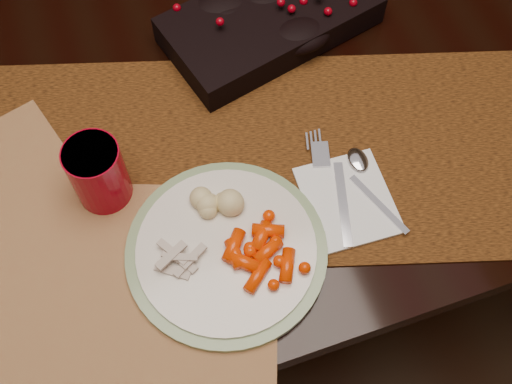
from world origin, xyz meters
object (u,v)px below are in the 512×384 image
object	(u,v)px
centerpiece	(270,16)
napkin	(348,200)
red_cup	(98,173)
mashed_potatoes	(215,199)
placemat_main	(104,296)
dining_table	(204,182)
baby_carrots	(265,249)
dinner_plate	(226,250)
turkey_shreds	(182,259)

from	to	relation	value
centerpiece	napkin	world-z (taller)	centerpiece
napkin	red_cup	xyz separation A→B (m)	(-0.34, 0.13, 0.05)
centerpiece	mashed_potatoes	distance (m)	0.35
placemat_main	red_cup	size ratio (longest dim) A/B	4.35
dining_table	baby_carrots	size ratio (longest dim) A/B	18.15
dining_table	placemat_main	world-z (taller)	placemat_main
dining_table	napkin	world-z (taller)	napkin
baby_carrots	red_cup	size ratio (longest dim) A/B	0.90
baby_carrots	dinner_plate	bearing A→B (deg)	155.67
dinner_plate	red_cup	xyz separation A→B (m)	(-0.14, 0.15, 0.05)
turkey_shreds	napkin	size ratio (longest dim) A/B	0.50
turkey_shreds	red_cup	bearing A→B (deg)	116.93
dining_table	napkin	size ratio (longest dim) A/B	12.28
mashed_potatoes	dinner_plate	bearing A→B (deg)	-95.51
dining_table	napkin	distance (m)	0.52
dinner_plate	red_cup	bearing A→B (deg)	132.56
centerpiece	placemat_main	distance (m)	0.53
dinner_plate	turkey_shreds	distance (m)	0.07
baby_carrots	mashed_potatoes	size ratio (longest dim) A/B	1.41
dining_table	centerpiece	xyz separation A→B (m)	(0.16, 0.04, 0.41)
centerpiece	dining_table	bearing A→B (deg)	-165.95
mashed_potatoes	centerpiece	bearing A→B (deg)	57.55
centerpiece	turkey_shreds	distance (m)	0.45
centerpiece	dinner_plate	xyz separation A→B (m)	(-0.20, -0.37, -0.03)
baby_carrots	turkey_shreds	bearing A→B (deg)	168.13
centerpiece	napkin	xyz separation A→B (m)	(-0.00, -0.35, -0.03)
centerpiece	baby_carrots	xyz separation A→B (m)	(-0.15, -0.39, -0.01)
mashed_potatoes	turkey_shreds	world-z (taller)	mashed_potatoes
placemat_main	baby_carrots	world-z (taller)	baby_carrots
centerpiece	napkin	distance (m)	0.35
placemat_main	mashed_potatoes	world-z (taller)	mashed_potatoes
baby_carrots	napkin	world-z (taller)	baby_carrots
placemat_main	baby_carrots	distance (m)	0.23
baby_carrots	red_cup	distance (m)	0.26
turkey_shreds	red_cup	world-z (taller)	red_cup
mashed_potatoes	red_cup	xyz separation A→B (m)	(-0.15, 0.08, 0.02)
dining_table	turkey_shreds	distance (m)	0.53
placemat_main	turkey_shreds	world-z (taller)	turkey_shreds
dinner_plate	red_cup	size ratio (longest dim) A/B	2.60
mashed_potatoes	placemat_main	bearing A→B (deg)	-157.72
red_cup	baby_carrots	bearing A→B (deg)	-42.71
dinner_plate	baby_carrots	xyz separation A→B (m)	(0.05, -0.02, 0.02)
dining_table	red_cup	size ratio (longest dim) A/B	16.33
napkin	dining_table	bearing A→B (deg)	119.63
turkey_shreds	napkin	distance (m)	0.26
centerpiece	baby_carrots	size ratio (longest dim) A/B	3.55
mashed_potatoes	red_cup	distance (m)	0.17
red_cup	dining_table	bearing A→B (deg)	44.83
napkin	placemat_main	bearing A→B (deg)	-173.48
centerpiece	red_cup	distance (m)	0.40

